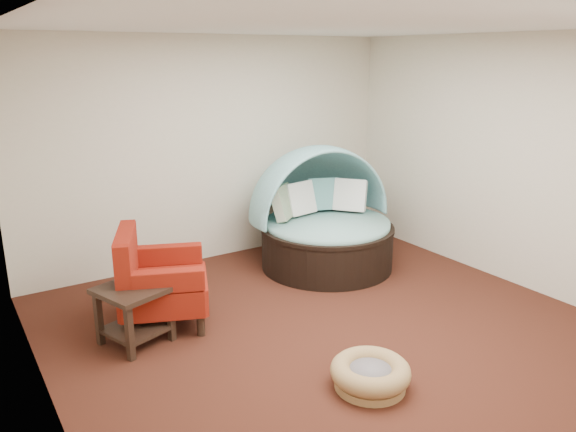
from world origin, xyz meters
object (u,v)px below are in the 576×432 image
red_armchair (157,281)px  canopy_daybed (323,211)px  side_table (134,307)px  pet_basket (370,374)px

red_armchair → canopy_daybed: bearing=33.1°
canopy_daybed → side_table: size_ratio=2.57×
pet_basket → canopy_daybed: bearing=61.8°
canopy_daybed → red_armchair: bearing=-163.4°
pet_basket → red_armchair: size_ratio=0.79×
canopy_daybed → side_table: canopy_daybed is taller
side_table → pet_basket: bearing=-52.3°
canopy_daybed → red_armchair: canopy_daybed is taller
canopy_daybed → red_armchair: 2.38m
red_armchair → side_table: 0.41m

